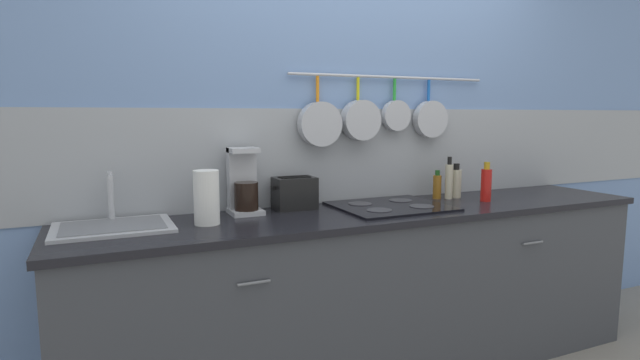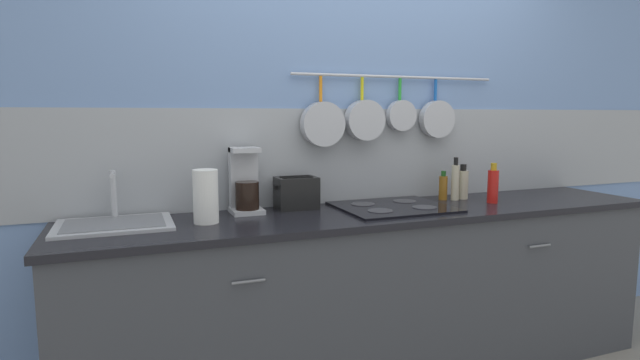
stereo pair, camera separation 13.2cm
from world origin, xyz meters
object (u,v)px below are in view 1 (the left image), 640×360
at_px(bottle_vinegar, 437,186).
at_px(toaster, 295,193).
at_px(bottle_hot_sauce, 456,183).
at_px(bottle_olive_oil, 486,184).
at_px(paper_towel_roll, 207,197).
at_px(bottle_dish_soap, 449,180).
at_px(coffee_maker, 244,186).

bearing_deg(bottle_vinegar, toaster, 177.11).
distance_m(toaster, bottle_hot_sauce, 1.01).
relative_size(toaster, bottle_olive_oil, 1.02).
relative_size(paper_towel_roll, toaster, 1.07).
bearing_deg(toaster, bottle_hot_sauce, -3.42).
bearing_deg(bottle_olive_oil, bottle_dish_soap, 132.20).
height_order(coffee_maker, bottle_dish_soap, coffee_maker).
bearing_deg(paper_towel_roll, bottle_olive_oil, -1.84).
relative_size(coffee_maker, bottle_dish_soap, 1.33).
bearing_deg(bottle_dish_soap, paper_towel_roll, -175.88).
distance_m(bottle_dish_soap, bottle_olive_oil, 0.21).
bearing_deg(coffee_maker, bottle_olive_oil, -9.63).
bearing_deg(toaster, paper_towel_roll, -159.94).
height_order(paper_towel_roll, bottle_hot_sauce, paper_towel_roll).
distance_m(paper_towel_roll, coffee_maker, 0.29).
distance_m(paper_towel_roll, bottle_hot_sauce, 1.51).
bearing_deg(bottle_dish_soap, coffee_maker, 176.44).
bearing_deg(toaster, bottle_olive_oil, -12.09).
relative_size(bottle_vinegar, bottle_olive_oil, 0.75).
xyz_separation_m(bottle_vinegar, bottle_hot_sauce, (0.13, -0.02, 0.02)).
xyz_separation_m(coffee_maker, bottle_dish_soap, (1.22, -0.08, -0.03)).
distance_m(coffee_maker, bottle_hot_sauce, 1.29).
bearing_deg(bottle_hot_sauce, toaster, 176.58).
distance_m(coffee_maker, bottle_olive_oil, 1.38).
bearing_deg(bottle_vinegar, bottle_dish_soap, -28.97).
xyz_separation_m(coffee_maker, toaster, (0.27, 0.00, -0.05)).
distance_m(bottle_vinegar, bottle_hot_sauce, 0.13).
xyz_separation_m(bottle_vinegar, bottle_dish_soap, (0.06, -0.03, 0.04)).
relative_size(toaster, bottle_dish_soap, 0.93).
relative_size(paper_towel_roll, bottle_vinegar, 1.46).
height_order(bottle_dish_soap, bottle_olive_oil, bottle_dish_soap).
xyz_separation_m(coffee_maker, bottle_hot_sauce, (1.28, -0.06, -0.05)).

